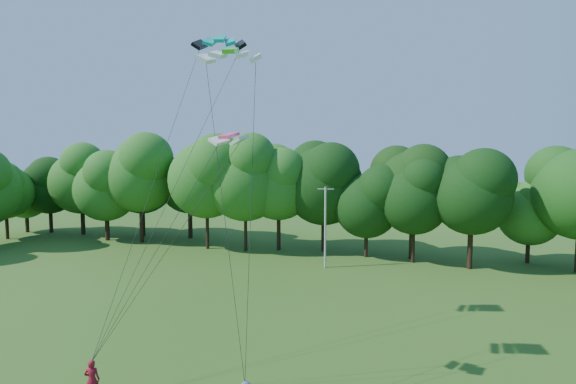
% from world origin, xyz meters
% --- Properties ---
extents(utility_pole, '(1.53, 0.45, 7.76)m').
position_xyz_m(utility_pole, '(-1.12, 29.93, 4.00)').
color(utility_pole, '#A9AAA1').
rests_on(utility_pole, ground).
extents(kite_flyer_left, '(0.79, 0.70, 1.81)m').
position_xyz_m(kite_flyer_left, '(-4.17, 3.87, 0.91)').
color(kite_flyer_left, maroon).
rests_on(kite_flyer_left, ground).
extents(kite_teal, '(3.31, 2.35, 0.75)m').
position_xyz_m(kite_teal, '(-2.95, 13.47, 17.75)').
color(kite_teal, '#05AAA6').
rests_on(kite_teal, ground).
extents(kite_green, '(3.19, 2.15, 0.55)m').
position_xyz_m(kite_green, '(0.61, 8.15, 15.64)').
color(kite_green, '#42D31F').
rests_on(kite_green, ground).
extents(kite_pink, '(1.85, 1.15, 0.33)m').
position_xyz_m(kite_pink, '(1.22, 6.78, 11.66)').
color(kite_pink, '#EC4175').
rests_on(kite_pink, ground).
extents(tree_back_west, '(9.52, 9.52, 13.84)m').
position_xyz_m(tree_back_west, '(-28.45, 37.40, 8.64)').
color(tree_back_west, '#332314').
rests_on(tree_back_west, ground).
extents(tree_back_center, '(8.57, 8.57, 12.47)m').
position_xyz_m(tree_back_center, '(6.16, 36.74, 7.79)').
color(tree_back_center, black).
rests_on(tree_back_center, ground).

